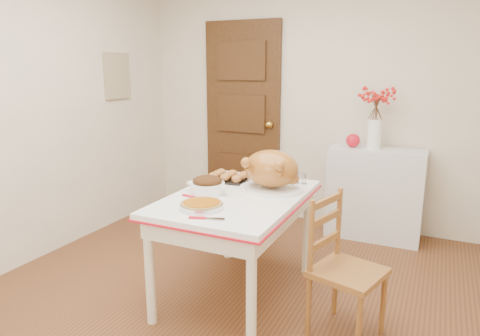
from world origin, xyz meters
The scene contains 18 objects.
floor centered at (0.00, 0.00, 0.00)m, with size 3.50×4.00×0.00m, color #4D2917.
wall_back centered at (0.00, 2.00, 1.25)m, with size 3.50×0.00×2.50m, color beige.
wall_left centered at (-1.75, 0.00, 1.25)m, with size 0.00×4.00×2.50m, color beige.
door_back centered at (-0.70, 1.97, 1.03)m, with size 0.85×0.06×2.06m, color #33190D.
photo_board centered at (-1.73, 1.20, 1.50)m, with size 0.03×0.35×0.45m, color #C7BC80.
sideboard centered at (0.76, 1.78, 0.43)m, with size 0.85×0.38×0.85m, color silver.
kitchen_table centered at (0.05, 0.24, 0.37)m, with size 0.85×1.24×0.74m, color white, non-canonical shape.
chair_oak centered at (0.84, 0.10, 0.43)m, with size 0.38×0.38×0.86m, color brown, non-canonical shape.
berry_vase centered at (0.71, 1.78, 1.13)m, with size 0.29×0.29×0.56m, color white, non-canonical shape.
apple centered at (0.52, 1.78, 0.92)m, with size 0.13×0.13×0.13m, color red.
turkey_platter centered at (0.22, 0.45, 0.88)m, with size 0.45×0.36×0.28m, color #9E581F, non-canonical shape.
pumpkin_pie centered at (-0.03, -0.10, 0.77)m, with size 0.27×0.27×0.06m, color #934B06.
stuffing_dish centered at (-0.15, 0.20, 0.80)m, with size 0.30×0.24×0.12m, color #44220A, non-canonical shape.
rolls_tray centered at (-0.16, 0.55, 0.78)m, with size 0.28×0.22×0.08m, color #9D5D20, non-canonical shape.
pie_server centered at (0.09, -0.25, 0.75)m, with size 0.21×0.06×0.01m, color silver, non-canonical shape.
carving_knife centered at (-0.15, 0.06, 0.75)m, with size 0.26×0.06×0.01m, color silver, non-canonical shape.
drinking_glass centered at (0.05, 0.69, 0.80)m, with size 0.07×0.07×0.12m, color white.
shaker_pair centered at (0.35, 0.72, 0.79)m, with size 0.09×0.04×0.09m, color white, non-canonical shape.
Camera 1 is at (1.26, -2.29, 1.59)m, focal length 32.39 mm.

